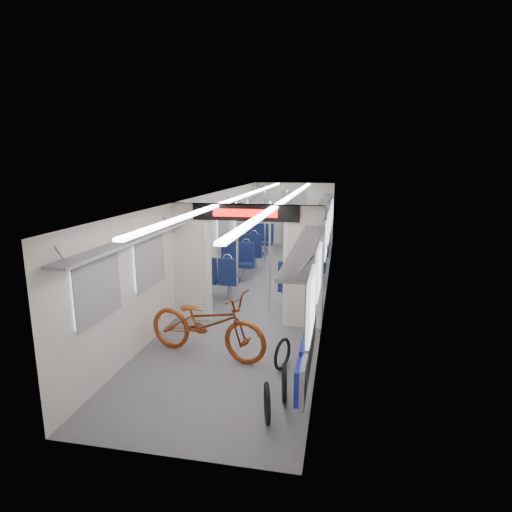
{
  "coord_description": "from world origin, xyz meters",
  "views": [
    {
      "loc": [
        1.72,
        -9.72,
        3.08
      ],
      "look_at": [
        0.07,
        -1.44,
        1.2
      ],
      "focal_mm": 30.0,
      "sensor_mm": 36.0,
      "label": 1
    }
  ],
  "objects_px": {
    "bike_hoop_b": "(284,385)",
    "bike_hoop_c": "(282,356)",
    "seat_bay_near_left": "(229,267)",
    "stanchion_far_right": "(286,232)",
    "seat_bay_far_left": "(253,243)",
    "stanchion_far_left": "(265,234)",
    "bicycle": "(207,323)",
    "stanchion_near_right": "(270,259)",
    "flip_bench": "(307,352)",
    "seat_bay_far_right": "(314,242)",
    "stanchion_near_left": "(237,259)",
    "seat_bay_near_right": "(304,271)",
    "bike_hoop_a": "(267,405)"
  },
  "relations": [
    {
      "from": "bike_hoop_b",
      "to": "seat_bay_far_left",
      "type": "xyz_separation_m",
      "value": [
        -2.03,
        7.86,
        0.32
      ]
    },
    {
      "from": "bike_hoop_a",
      "to": "bicycle",
      "type": "bearing_deg",
      "value": 128.0
    },
    {
      "from": "bike_hoop_a",
      "to": "stanchion_far_right",
      "type": "relative_size",
      "value": 0.22
    },
    {
      "from": "seat_bay_far_left",
      "to": "stanchion_near_left",
      "type": "relative_size",
      "value": 0.97
    },
    {
      "from": "bike_hoop_b",
      "to": "seat_bay_far_right",
      "type": "relative_size",
      "value": 0.24
    },
    {
      "from": "seat_bay_near_left",
      "to": "stanchion_far_left",
      "type": "relative_size",
      "value": 0.87
    },
    {
      "from": "seat_bay_far_right",
      "to": "bike_hoop_b",
      "type": "bearing_deg",
      "value": -88.91
    },
    {
      "from": "bike_hoop_c",
      "to": "stanchion_far_left",
      "type": "bearing_deg",
      "value": 102.94
    },
    {
      "from": "stanchion_far_left",
      "to": "stanchion_far_right",
      "type": "bearing_deg",
      "value": 44.38
    },
    {
      "from": "bike_hoop_c",
      "to": "stanchion_far_left",
      "type": "distance_m",
      "value": 5.55
    },
    {
      "from": "flip_bench",
      "to": "stanchion_near_right",
      "type": "distance_m",
      "value": 3.19
    },
    {
      "from": "seat_bay_near_left",
      "to": "seat_bay_near_right",
      "type": "bearing_deg",
      "value": -4.88
    },
    {
      "from": "bike_hoop_b",
      "to": "stanchion_far_left",
      "type": "bearing_deg",
      "value": 102.43
    },
    {
      "from": "seat_bay_near_left",
      "to": "stanchion_far_left",
      "type": "height_order",
      "value": "stanchion_far_left"
    },
    {
      "from": "bike_hoop_b",
      "to": "seat_bay_far_left",
      "type": "relative_size",
      "value": 0.24
    },
    {
      "from": "bike_hoop_b",
      "to": "bike_hoop_c",
      "type": "bearing_deg",
      "value": 99.29
    },
    {
      "from": "stanchion_far_left",
      "to": "stanchion_near_right",
      "type": "bearing_deg",
      "value": -78.03
    },
    {
      "from": "stanchion_near_right",
      "to": "stanchion_far_right",
      "type": "distance_m",
      "value": 3.43
    },
    {
      "from": "seat_bay_near_right",
      "to": "stanchion_far_left",
      "type": "bearing_deg",
      "value": 128.38
    },
    {
      "from": "seat_bay_near_left",
      "to": "stanchion_far_right",
      "type": "relative_size",
      "value": 0.87
    },
    {
      "from": "seat_bay_far_right",
      "to": "stanchion_near_left",
      "type": "relative_size",
      "value": 0.96
    },
    {
      "from": "seat_bay_far_right",
      "to": "stanchion_far_left",
      "type": "bearing_deg",
      "value": -119.49
    },
    {
      "from": "bike_hoop_c",
      "to": "seat_bay_far_left",
      "type": "distance_m",
      "value": 7.23
    },
    {
      "from": "bike_hoop_c",
      "to": "stanchion_far_right",
      "type": "relative_size",
      "value": 0.22
    },
    {
      "from": "seat_bay_near_right",
      "to": "stanchion_far_left",
      "type": "xyz_separation_m",
      "value": [
        -1.21,
        1.53,
        0.6
      ]
    },
    {
      "from": "flip_bench",
      "to": "stanchion_far_right",
      "type": "xyz_separation_m",
      "value": [
        -1.11,
        6.4,
        0.57
      ]
    },
    {
      "from": "seat_bay_far_left",
      "to": "stanchion_near_right",
      "type": "distance_m",
      "value": 4.77
    },
    {
      "from": "stanchion_near_left",
      "to": "seat_bay_far_left",
      "type": "bearing_deg",
      "value": 97.81
    },
    {
      "from": "flip_bench",
      "to": "stanchion_far_left",
      "type": "height_order",
      "value": "stanchion_far_left"
    },
    {
      "from": "stanchion_far_left",
      "to": "stanchion_far_right",
      "type": "relative_size",
      "value": 1.0
    },
    {
      "from": "seat_bay_near_right",
      "to": "stanchion_near_right",
      "type": "xyz_separation_m",
      "value": [
        -0.59,
        -1.39,
        0.6
      ]
    },
    {
      "from": "flip_bench",
      "to": "stanchion_near_right",
      "type": "bearing_deg",
      "value": 108.77
    },
    {
      "from": "seat_bay_near_left",
      "to": "stanchion_near_left",
      "type": "relative_size",
      "value": 0.87
    },
    {
      "from": "stanchion_far_left",
      "to": "bicycle",
      "type": "bearing_deg",
      "value": -90.36
    },
    {
      "from": "seat_bay_near_left",
      "to": "flip_bench",
      "type": "bearing_deg",
      "value": -63.17
    },
    {
      "from": "stanchion_far_right",
      "to": "seat_bay_near_left",
      "type": "bearing_deg",
      "value": -122.1
    },
    {
      "from": "seat_bay_far_right",
      "to": "bicycle",
      "type": "bearing_deg",
      "value": -99.75
    },
    {
      "from": "bike_hoop_a",
      "to": "seat_bay_near_left",
      "type": "distance_m",
      "value": 5.67
    },
    {
      "from": "bike_hoop_b",
      "to": "bike_hoop_c",
      "type": "xyz_separation_m",
      "value": [
        -0.14,
        0.89,
        -0.02
      ]
    },
    {
      "from": "seat_bay_far_left",
      "to": "bicycle",
      "type": "bearing_deg",
      "value": -84.66
    },
    {
      "from": "bicycle",
      "to": "bike_hoop_b",
      "type": "distance_m",
      "value": 1.83
    },
    {
      "from": "bike_hoop_b",
      "to": "flip_bench",
      "type": "bearing_deg",
      "value": 51.3
    },
    {
      "from": "bike_hoop_c",
      "to": "seat_bay_near_left",
      "type": "bearing_deg",
      "value": 115.44
    },
    {
      "from": "seat_bay_far_left",
      "to": "stanchion_far_left",
      "type": "distance_m",
      "value": 1.86
    },
    {
      "from": "seat_bay_far_left",
      "to": "bike_hoop_c",
      "type": "bearing_deg",
      "value": -74.87
    },
    {
      "from": "bike_hoop_c",
      "to": "seat_bay_near_left",
      "type": "xyz_separation_m",
      "value": [
        -1.88,
        3.96,
        0.31
      ]
    },
    {
      "from": "bicycle",
      "to": "seat_bay_near_right",
      "type": "bearing_deg",
      "value": -6.33
    },
    {
      "from": "stanchion_far_right",
      "to": "bike_hoop_b",
      "type": "bearing_deg",
      "value": -82.74
    },
    {
      "from": "seat_bay_near_right",
      "to": "bike_hoop_b",
      "type": "bearing_deg",
      "value": -88.05
    },
    {
      "from": "seat_bay_far_left",
      "to": "stanchion_far_right",
      "type": "height_order",
      "value": "stanchion_far_right"
    }
  ]
}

